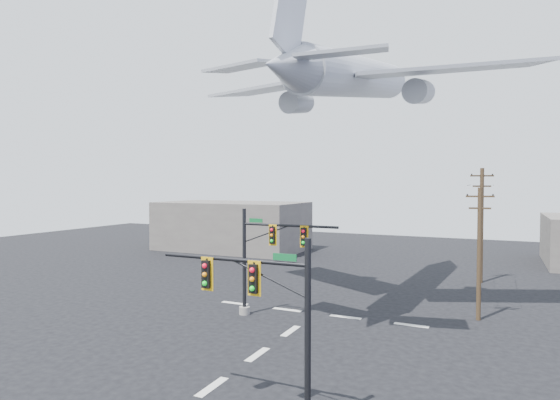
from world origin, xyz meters
The scene contains 9 objects.
ground centered at (0.00, 0.00, 0.00)m, with size 120.00×120.00×0.00m, color black.
lane_markings centered at (0.00, 5.33, 0.01)m, with size 14.00×21.20×0.01m.
signal_mast_near centered at (3.44, -1.35, 3.49)m, with size 6.27×0.71×6.50m.
signal_mast_far centered at (-2.69, 9.85, 3.63)m, with size 6.57×0.74×6.76m.
utility_pole_a centered at (9.53, 14.83, 4.23)m, with size 1.62×0.37×8.10m.
utility_pole_b centered at (9.29, 26.67, 5.04)m, with size 1.82×0.93×9.64m.
power_lines centered at (9.41, 20.75, 8.22)m, with size 1.86×11.83×0.03m.
airliner centered at (1.34, 16.09, 15.72)m, with size 24.67×25.92×6.84m.
building_left centered at (-20.00, 35.00, 3.00)m, with size 18.00×10.00×6.00m, color #645F58.
Camera 1 is at (10.50, -15.89, 8.33)m, focal length 30.00 mm.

